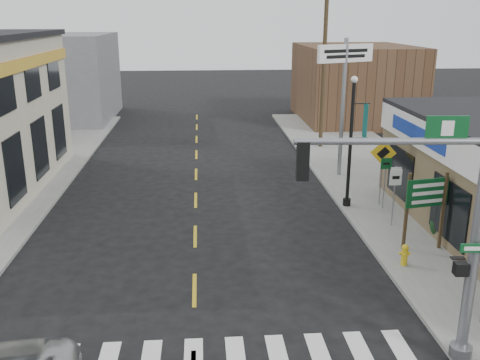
{
  "coord_description": "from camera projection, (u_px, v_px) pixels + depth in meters",
  "views": [
    {
      "loc": [
        0.29,
        -10.11,
        7.72
      ],
      "look_at": [
        1.48,
        5.79,
        2.8
      ],
      "focal_mm": 40.0,
      "sensor_mm": 36.0,
      "label": 1
    }
  ],
  "objects": [
    {
      "name": "sidewalk_right",
      "position": [
        389.0,
        187.0,
        24.9
      ],
      "size": [
        6.0,
        38.0,
        0.13
      ],
      "primitive_type": "cube",
      "color": "slate",
      "rests_on": "ground"
    },
    {
      "name": "center_line",
      "position": [
        195.0,
        236.0,
        19.52
      ],
      "size": [
        0.12,
        56.0,
        0.01
      ],
      "primitive_type": "cube",
      "color": "gold",
      "rests_on": "ground"
    },
    {
      "name": "bldg_distant_right",
      "position": [
        354.0,
        83.0,
        40.51
      ],
      "size": [
        8.0,
        10.0,
        5.6
      ],
      "primitive_type": "cube",
      "color": "brown",
      "rests_on": "ground"
    },
    {
      "name": "bldg_distant_left",
      "position": [
        51.0,
        77.0,
        40.66
      ],
      "size": [
        9.0,
        10.0,
        6.4
      ],
      "primitive_type": "cube",
      "color": "slate",
      "rests_on": "ground"
    },
    {
      "name": "traffic_signal_pole",
      "position": [
        449.0,
        222.0,
        11.4
      ],
      "size": [
        4.46,
        0.37,
        5.65
      ],
      "rotation": [
        0.0,
        0.0,
        -0.07
      ],
      "color": "gray",
      "rests_on": "sidewalk_right"
    },
    {
      "name": "guide_sign",
      "position": [
        426.0,
        200.0,
        17.65
      ],
      "size": [
        1.54,
        0.13,
        2.69
      ],
      "rotation": [
        0.0,
        0.0,
        0.19
      ],
      "color": "#44351F",
      "rests_on": "sidewalk_right"
    },
    {
      "name": "fire_hydrant",
      "position": [
        405.0,
        254.0,
        16.88
      ],
      "size": [
        0.22,
        0.22,
        0.7
      ],
      "rotation": [
        0.0,
        0.0,
        -0.25
      ],
      "color": "gold",
      "rests_on": "sidewalk_right"
    },
    {
      "name": "ped_crossing_sign",
      "position": [
        383.0,
        161.0,
        22.0
      ],
      "size": [
        1.06,
        0.08,
        2.73
      ],
      "rotation": [
        0.0,
        0.0,
        -0.23
      ],
      "color": "gray",
      "rests_on": "sidewalk_right"
    },
    {
      "name": "lamp_post",
      "position": [
        353.0,
        133.0,
        21.4
      ],
      "size": [
        0.69,
        0.55,
        5.34
      ],
      "rotation": [
        0.0,
        0.0,
        0.38
      ],
      "color": "black",
      "rests_on": "sidewalk_right"
    },
    {
      "name": "dance_center_sign",
      "position": [
        345.0,
        73.0,
        25.2
      ],
      "size": [
        3.11,
        0.19,
        6.6
      ],
      "rotation": [
        0.0,
        0.0,
        0.41
      ],
      "color": "gray",
      "rests_on": "sidewalk_right"
    },
    {
      "name": "shrub_back",
      "position": [
        446.0,
        225.0,
        19.09
      ],
      "size": [
        1.1,
        1.1,
        0.82
      ],
      "primitive_type": "ellipsoid",
      "color": "black",
      "rests_on": "sidewalk_right"
    },
    {
      "name": "utility_pole_far",
      "position": [
        324.0,
        66.0,
        30.99
      ],
      "size": [
        1.62,
        0.24,
        9.3
      ],
      "rotation": [
        0.0,
        0.0,
        -0.1
      ],
      "color": "#483523",
      "rests_on": "sidewalk_right"
    }
  ]
}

